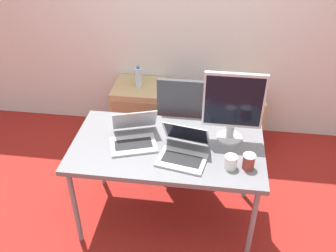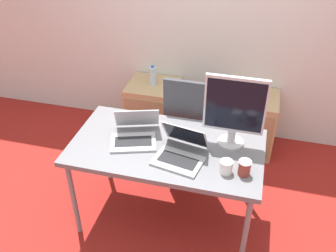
# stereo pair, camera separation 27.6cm
# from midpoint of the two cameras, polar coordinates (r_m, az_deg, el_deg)

# --- Properties ---
(ground_plane) EXTENTS (14.00, 14.00, 0.00)m
(ground_plane) POSITION_cam_midpoint_polar(r_m,az_deg,el_deg) (3.35, -2.52, -13.63)
(ground_plane) COLOR maroon
(wall_back) EXTENTS (10.00, 0.05, 2.60)m
(wall_back) POSITION_cam_midpoint_polar(r_m,az_deg,el_deg) (3.85, 0.79, 16.58)
(wall_back) COLOR silver
(wall_back) RESTS_ON ground_plane
(desk) EXTENTS (1.45, 0.79, 0.78)m
(desk) POSITION_cam_midpoint_polar(r_m,az_deg,el_deg) (2.85, -2.88, -3.95)
(desk) COLOR slate
(desk) RESTS_ON ground_plane
(office_chair) EXTENTS (0.56, 0.56, 1.08)m
(office_chair) POSITION_cam_midpoint_polar(r_m,az_deg,el_deg) (3.56, 0.25, -1.31)
(office_chair) COLOR #232326
(office_chair) RESTS_ON ground_plane
(cabinet_left) EXTENTS (0.53, 0.49, 0.62)m
(cabinet_left) POSITION_cam_midpoint_polar(r_m,az_deg,el_deg) (4.11, -6.19, 2.29)
(cabinet_left) COLOR tan
(cabinet_left) RESTS_ON ground_plane
(cabinet_right) EXTENTS (0.53, 0.49, 0.62)m
(cabinet_right) POSITION_cam_midpoint_polar(r_m,az_deg,el_deg) (4.01, 8.35, 1.22)
(cabinet_right) COLOR tan
(cabinet_right) RESTS_ON ground_plane
(water_bottle) EXTENTS (0.07, 0.07, 0.22)m
(water_bottle) POSITION_cam_midpoint_polar(r_m,az_deg,el_deg) (3.91, -6.55, 7.37)
(water_bottle) COLOR silver
(water_bottle) RESTS_ON cabinet_left
(laptop_left) EXTENTS (0.40, 0.44, 0.23)m
(laptop_left) POSITION_cam_midpoint_polar(r_m,az_deg,el_deg) (2.85, -8.00, -1.66)
(laptop_left) COLOR #ADADB2
(laptop_left) RESTS_ON desk
(laptop_right) EXTENTS (0.38, 0.41, 0.23)m
(laptop_right) POSITION_cam_midpoint_polar(r_m,az_deg,el_deg) (2.68, -0.59, -3.94)
(laptop_right) COLOR #ADADB2
(laptop_right) RESTS_ON desk
(monitor) EXTENTS (0.44, 0.20, 0.56)m
(monitor) POSITION_cam_midpoint_polar(r_m,az_deg,el_deg) (2.73, 7.04, 2.87)
(monitor) COLOR #B7B7BC
(monitor) RESTS_ON desk
(coffee_cup_white) EXTENTS (0.09, 0.09, 0.10)m
(coffee_cup_white) POSITION_cam_midpoint_polar(r_m,az_deg,el_deg) (2.60, 6.56, -5.59)
(coffee_cup_white) COLOR white
(coffee_cup_white) RESTS_ON desk
(coffee_cup_brown) EXTENTS (0.09, 0.09, 0.11)m
(coffee_cup_brown) POSITION_cam_midpoint_polar(r_m,az_deg,el_deg) (2.61, 9.25, -5.49)
(coffee_cup_brown) COLOR maroon
(coffee_cup_brown) RESTS_ON desk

